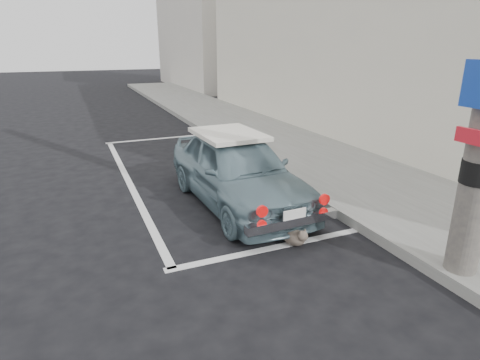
% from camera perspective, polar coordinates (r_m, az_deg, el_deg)
% --- Properties ---
extents(ground, '(80.00, 80.00, 0.00)m').
position_cam_1_polar(ground, '(5.63, -1.86, -8.28)').
color(ground, black).
rests_on(ground, ground).
extents(sidewalk, '(2.80, 40.00, 0.15)m').
position_cam_1_polar(sidewalk, '(8.71, 13.15, 1.70)').
color(sidewalk, slate).
rests_on(sidewalk, ground).
extents(shop_building, '(3.50, 18.00, 7.00)m').
position_cam_1_polar(shop_building, '(11.93, 21.63, 22.04)').
color(shop_building, silver).
rests_on(shop_building, ground).
extents(building_far, '(3.50, 10.00, 8.00)m').
position_cam_1_polar(building_far, '(26.03, -5.16, 21.91)').
color(building_far, beige).
rests_on(building_far, ground).
extents(pline_rear, '(3.00, 0.12, 0.01)m').
position_cam_1_polar(pline_rear, '(5.41, 5.11, -9.49)').
color(pline_rear, silver).
rests_on(pline_rear, ground).
extents(pline_front, '(3.00, 0.12, 0.01)m').
position_cam_1_polar(pline_front, '(11.70, -11.23, 5.81)').
color(pline_front, silver).
rests_on(pline_front, ground).
extents(pline_side, '(0.12, 7.00, 0.01)m').
position_cam_1_polar(pline_side, '(8.15, -15.55, -0.21)').
color(pline_side, silver).
rests_on(pline_side, ground).
extents(retro_coupe, '(1.54, 3.56, 1.20)m').
position_cam_1_polar(retro_coupe, '(6.58, -0.37, 1.50)').
color(retro_coupe, slate).
rests_on(retro_coupe, ground).
extents(cat, '(0.32, 0.53, 0.29)m').
position_cam_1_polar(cat, '(5.45, 7.78, -7.90)').
color(cat, '#786A5C').
rests_on(cat, ground).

